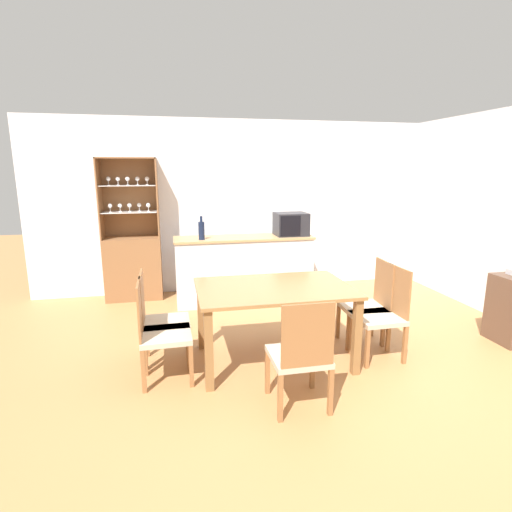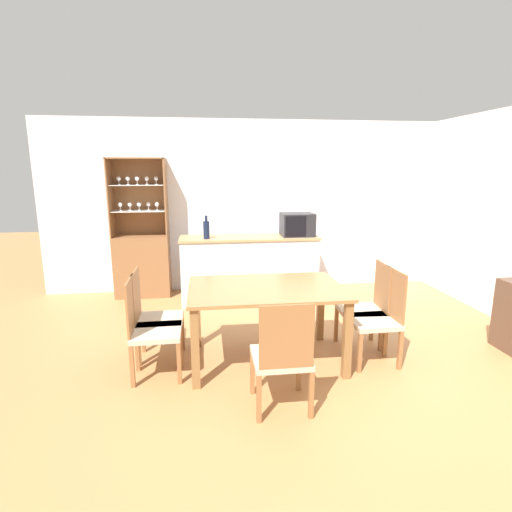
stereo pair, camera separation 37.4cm
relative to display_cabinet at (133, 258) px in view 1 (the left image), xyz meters
name	(u,v)px [view 1 (the left image)]	position (x,y,z in m)	size (l,w,h in m)	color
ground_plane	(322,360)	(1.94, -2.41, -0.59)	(18.00, 18.00, 0.00)	#B27A47
wall_back	(262,206)	(1.94, 0.22, 0.68)	(6.80, 0.06, 2.55)	silver
kitchen_counter	(244,269)	(1.52, -0.46, -0.13)	(1.90, 0.53, 0.92)	silver
display_cabinet	(133,258)	(0.00, 0.00, 0.00)	(0.78, 0.40, 1.99)	brown
dining_table	(274,298)	(1.48, -2.29, 0.05)	(1.45, 0.96, 0.75)	olive
dining_chair_side_right_near	(382,314)	(2.54, -2.44, -0.15)	(0.44, 0.44, 0.91)	#C1B299
dining_chair_side_left_far	(161,320)	(0.42, -2.15, -0.15)	(0.44, 0.44, 0.91)	#C1B299
dining_chair_side_right_far	(368,305)	(2.54, -2.15, -0.15)	(0.46, 0.46, 0.91)	#C1B299
dining_chair_side_left_near	(160,332)	(0.42, -2.44, -0.15)	(0.44, 0.44, 0.91)	#C1B299
dining_chair_head_near	(300,355)	(1.48, -3.11, -0.15)	(0.43, 0.43, 0.91)	#C1B299
microwave	(291,224)	(2.19, -0.47, 0.49)	(0.44, 0.38, 0.31)	#232328
wine_bottle	(201,230)	(0.94, -0.58, 0.46)	(0.08, 0.08, 0.31)	#141E38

